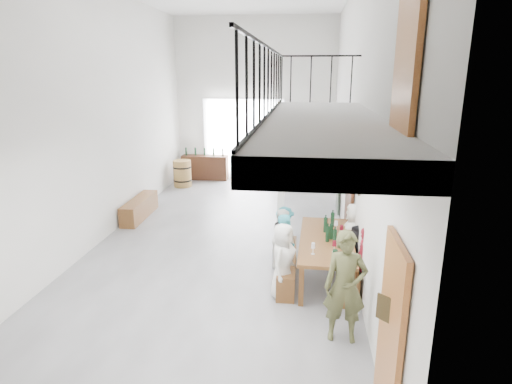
# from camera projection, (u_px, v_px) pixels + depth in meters

# --- Properties ---
(floor) EXTENTS (12.00, 12.00, 0.00)m
(floor) POSITION_uv_depth(u_px,v_px,m) (224.00, 241.00, 9.69)
(floor) COLOR slate
(floor) RESTS_ON ground
(room_walls) EXTENTS (12.00, 12.00, 12.00)m
(room_walls) POSITION_uv_depth(u_px,v_px,m) (221.00, 79.00, 8.73)
(room_walls) COLOR white
(room_walls) RESTS_ON ground
(gateway_portal) EXTENTS (2.80, 0.08, 2.80)m
(gateway_portal) POSITION_uv_depth(u_px,v_px,m) (244.00, 140.00, 15.04)
(gateway_portal) COLOR white
(gateway_portal) RESTS_ON ground
(right_wall_decor) EXTENTS (0.07, 8.28, 5.07)m
(right_wall_decor) POSITION_uv_depth(u_px,v_px,m) (360.00, 193.00, 7.14)
(right_wall_decor) COLOR #AB622A
(right_wall_decor) RESTS_ON ground
(balcony) EXTENTS (1.52, 5.62, 4.00)m
(balcony) POSITION_uv_depth(u_px,v_px,m) (322.00, 129.00, 5.68)
(balcony) COLOR silver
(balcony) RESTS_ON ground
(tasting_table) EXTENTS (1.02, 2.35, 0.79)m
(tasting_table) POSITION_uv_depth(u_px,v_px,m) (326.00, 243.00, 7.72)
(tasting_table) COLOR brown
(tasting_table) RESTS_ON ground
(bench_inner) EXTENTS (0.33, 1.93, 0.44)m
(bench_inner) POSITION_uv_depth(u_px,v_px,m) (287.00, 266.00, 7.92)
(bench_inner) COLOR brown
(bench_inner) RESTS_ON ground
(bench_wall) EXTENTS (0.32, 2.22, 0.51)m
(bench_wall) POSITION_uv_depth(u_px,v_px,m) (345.00, 265.00, 7.87)
(bench_wall) COLOR brown
(bench_wall) RESTS_ON ground
(tableware) EXTENTS (0.60, 1.44, 0.35)m
(tableware) POSITION_uv_depth(u_px,v_px,m) (331.00, 230.00, 7.68)
(tableware) COLOR black
(tableware) RESTS_ON tasting_table
(side_bench) EXTENTS (0.42, 1.80, 0.50)m
(side_bench) POSITION_uv_depth(u_px,v_px,m) (140.00, 208.00, 11.20)
(side_bench) COLOR brown
(side_bench) RESTS_ON ground
(oak_barrel) EXTENTS (0.60, 0.60, 0.88)m
(oak_barrel) POSITION_uv_depth(u_px,v_px,m) (182.00, 173.00, 14.19)
(oak_barrel) COLOR olive
(oak_barrel) RESTS_ON ground
(serving_counter) EXTENTS (1.62, 0.46, 0.85)m
(serving_counter) POSITION_uv_depth(u_px,v_px,m) (205.00, 167.00, 15.18)
(serving_counter) COLOR #3C1D11
(serving_counter) RESTS_ON ground
(counter_bottles) EXTENTS (1.37, 0.12, 0.28)m
(counter_bottles) POSITION_uv_depth(u_px,v_px,m) (204.00, 152.00, 15.01)
(counter_bottles) COLOR black
(counter_bottles) RESTS_ON serving_counter
(guest_left_a) EXTENTS (0.60, 0.74, 1.30)m
(guest_left_a) POSITION_uv_depth(u_px,v_px,m) (283.00, 261.00, 7.14)
(guest_left_a) COLOR white
(guest_left_a) RESTS_ON ground
(guest_left_b) EXTENTS (0.31, 0.47, 1.30)m
(guest_left_b) POSITION_uv_depth(u_px,v_px,m) (286.00, 249.00, 7.62)
(guest_left_b) COLOR teal
(guest_left_b) RESTS_ON ground
(guest_left_c) EXTENTS (0.61, 0.68, 1.17)m
(guest_left_c) POSITION_uv_depth(u_px,v_px,m) (283.00, 238.00, 8.29)
(guest_left_c) COLOR white
(guest_left_c) RESTS_ON ground
(guest_left_d) EXTENTS (0.63, 0.78, 1.05)m
(guest_left_d) POSITION_uv_depth(u_px,v_px,m) (285.00, 232.00, 8.78)
(guest_left_d) COLOR teal
(guest_left_d) RESTS_ON ground
(guest_right_a) EXTENTS (0.38, 0.77, 1.27)m
(guest_right_a) POSITION_uv_depth(u_px,v_px,m) (365.00, 263.00, 7.09)
(guest_right_a) COLOR #B81F33
(guest_right_a) RESTS_ON ground
(guest_right_b) EXTENTS (0.58, 1.04, 1.07)m
(guest_right_b) POSITION_uv_depth(u_px,v_px,m) (356.00, 253.00, 7.71)
(guest_right_b) COLOR black
(guest_right_b) RESTS_ON ground
(guest_right_c) EXTENTS (0.41, 0.62, 1.27)m
(guest_right_c) POSITION_uv_depth(u_px,v_px,m) (354.00, 235.00, 8.32)
(guest_right_c) COLOR white
(guest_right_c) RESTS_ON ground
(host_standing) EXTENTS (0.61, 0.41, 1.63)m
(host_standing) POSITION_uv_depth(u_px,v_px,m) (345.00, 287.00, 5.92)
(host_standing) COLOR #4D502D
(host_standing) RESTS_ON ground
(potted_plant) EXTENTS (0.44, 0.39, 0.46)m
(potted_plant) POSITION_uv_depth(u_px,v_px,m) (333.00, 231.00, 9.65)
(potted_plant) COLOR #1C4820
(potted_plant) RESTS_ON ground
(bicycle_near) EXTENTS (1.85, 0.93, 0.93)m
(bicycle_near) POSITION_uv_depth(u_px,v_px,m) (280.00, 169.00, 14.74)
(bicycle_near) COLOR black
(bicycle_near) RESTS_ON ground
(bicycle_far) EXTENTS (1.87, 1.21, 1.10)m
(bicycle_far) POSITION_uv_depth(u_px,v_px,m) (298.00, 170.00, 14.19)
(bicycle_far) COLOR black
(bicycle_far) RESTS_ON ground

